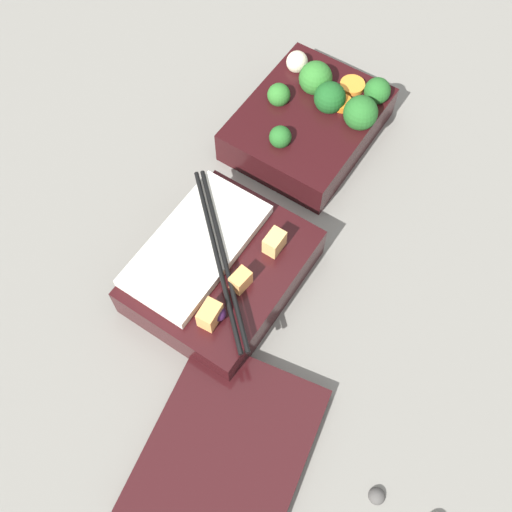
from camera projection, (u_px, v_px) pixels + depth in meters
ground_plane at (262, 209)px, 0.73m from camera, size 3.00×3.00×0.00m
bento_tray_vegetable at (312, 119)px, 0.76m from camera, size 0.19×0.15×0.08m
bento_tray_rice at (219, 269)px, 0.66m from camera, size 0.19×0.17×0.07m
bento_lid at (227, 450)px, 0.58m from camera, size 0.21×0.18×0.02m
pebble_1 at (377, 495)px, 0.57m from camera, size 0.02×0.02×0.02m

